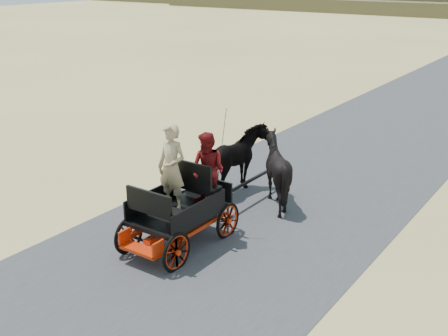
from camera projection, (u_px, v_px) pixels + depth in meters
The scene contains 8 objects.
ground at pixel (257, 216), 12.98m from camera, with size 140.00×140.00×0.00m, color tan.
road at pixel (257, 215), 12.98m from camera, with size 6.00×140.00×0.01m, color #38383A.
ridge_near at pixel (296, 4), 73.62m from camera, with size 40.00×4.00×1.60m, color brown.
carriage at pixel (180, 228), 11.55m from camera, with size 1.30×2.40×0.72m, color black, non-canonical shape.
horse_left at pixel (238, 161), 14.00m from camera, with size 0.91×2.01×1.70m, color black.
horse_right at pixel (276, 170), 13.41m from camera, with size 1.37×1.54×1.70m, color black.
driver_man at pixel (172, 168), 11.27m from camera, with size 0.66×0.43×1.80m, color tan.
passenger_woman at pixel (208, 170), 11.47m from camera, with size 0.77×0.60×1.58m, color #660C0F.
Camera 1 is at (6.16, -10.15, 5.43)m, focal length 45.00 mm.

